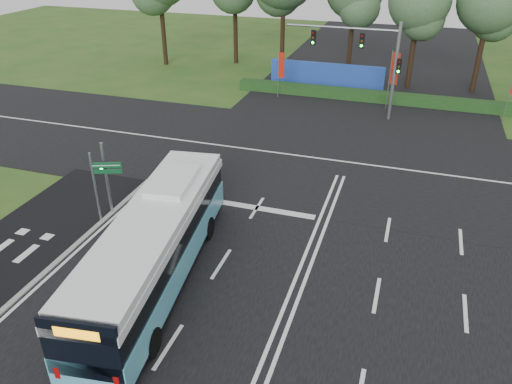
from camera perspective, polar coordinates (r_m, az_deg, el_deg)
ground at (r=21.00m, az=4.54°, el=-9.95°), size 120.00×120.00×0.00m
road_main at (r=20.99m, az=4.54°, el=-9.90°), size 20.00×120.00×0.04m
road_cross at (r=31.14m, az=9.90°, el=3.43°), size 120.00×14.00×0.05m
kerb_strip at (r=22.91m, az=-23.13°, el=-8.65°), size 0.25×18.00×0.12m
city_bus at (r=20.25m, az=-11.40°, el=-6.00°), size 4.11×12.32×3.47m
pedestrian_signal at (r=25.42m, az=-16.81°, el=1.76°), size 0.31×0.43×3.83m
street_sign at (r=24.65m, az=-17.32°, el=1.46°), size 1.36×0.57×3.69m
banner_flag_left at (r=41.87m, az=2.84°, el=14.03°), size 0.56×0.18×3.85m
banner_flag_mid at (r=40.28m, az=15.42°, el=13.09°), size 0.64×0.25×4.52m
traffic_light_gantry at (r=37.66m, az=12.98°, el=15.04°), size 8.41×0.28×7.00m
hedge at (r=42.64m, az=12.70°, el=10.66°), size 22.00×1.20×0.80m
blue_hoarding at (r=45.32m, az=8.04°, el=13.05°), size 10.00×0.30×2.20m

